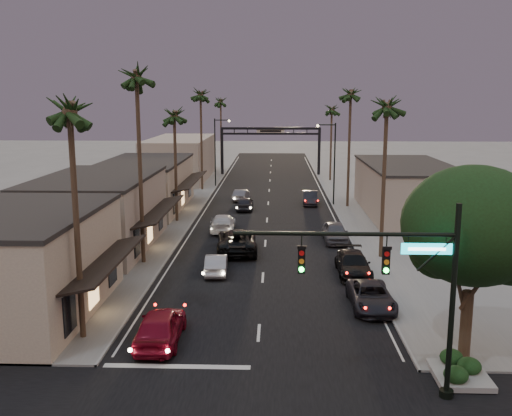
# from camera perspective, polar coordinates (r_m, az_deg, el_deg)

# --- Properties ---
(ground) EXTENTS (200.00, 200.00, 0.00)m
(ground) POSITION_cam_1_polar(r_m,az_deg,el_deg) (58.14, 1.16, -0.60)
(ground) COLOR slate
(ground) RESTS_ON ground
(road) EXTENTS (14.00, 120.00, 0.02)m
(road) POSITION_cam_1_polar(r_m,az_deg,el_deg) (63.04, 1.22, 0.32)
(road) COLOR black
(road) RESTS_ON ground
(sidewalk_left) EXTENTS (5.00, 92.00, 0.12)m
(sidewalk_left) POSITION_cam_1_polar(r_m,az_deg,el_deg) (70.67, -6.43, 1.45)
(sidewalk_left) COLOR slate
(sidewalk_left) RESTS_ON ground
(sidewalk_right) EXTENTS (5.00, 92.00, 0.12)m
(sidewalk_right) POSITION_cam_1_polar(r_m,az_deg,el_deg) (70.46, 9.05, 1.36)
(sidewalk_right) COLOR slate
(sidewalk_right) RESTS_ON ground
(storefront_near) EXTENTS (8.00, 12.00, 5.50)m
(storefront_near) POSITION_cam_1_polar(r_m,az_deg,el_deg) (33.28, -22.70, -5.40)
(storefront_near) COLOR tan
(storefront_near) RESTS_ON ground
(storefront_mid) EXTENTS (8.00, 14.00, 5.50)m
(storefront_mid) POSITION_cam_1_polar(r_m,az_deg,el_deg) (45.98, -15.52, -0.59)
(storefront_mid) COLOR gray
(storefront_mid) RESTS_ON ground
(storefront_far) EXTENTS (8.00, 16.00, 5.00)m
(storefront_far) POSITION_cam_1_polar(r_m,az_deg,el_deg) (61.23, -11.07, 2.17)
(storefront_far) COLOR tan
(storefront_far) RESTS_ON ground
(storefront_dist) EXTENTS (8.00, 20.00, 6.00)m
(storefront_dist) POSITION_cam_1_polar(r_m,az_deg,el_deg) (83.56, -7.56, 4.92)
(storefront_dist) COLOR gray
(storefront_dist) RESTS_ON ground
(building_right) EXTENTS (8.00, 18.00, 5.00)m
(building_right) POSITION_cam_1_polar(r_m,az_deg,el_deg) (59.18, 14.85, 1.70)
(building_right) COLOR gray
(building_right) RESTS_ON ground
(traffic_signal) EXTENTS (8.51, 0.22, 7.80)m
(traffic_signal) POSITION_cam_1_polar(r_m,az_deg,el_deg) (22.50, 14.55, -6.34)
(traffic_signal) COLOR black
(traffic_signal) RESTS_ON ground
(corner_tree) EXTENTS (6.20, 6.20, 8.80)m
(corner_tree) POSITION_cam_1_polar(r_m,az_deg,el_deg) (26.52, 21.06, -2.10)
(corner_tree) COLOR #38281C
(corner_tree) RESTS_ON ground
(planter) EXTENTS (2.20, 2.60, 0.24)m
(planter) POSITION_cam_1_polar(r_m,az_deg,el_deg) (26.47, 19.68, -15.80)
(planter) COLOR gray
(planter) RESTS_ON ground
(arch) EXTENTS (15.20, 0.40, 7.27)m
(arch) POSITION_cam_1_polar(r_m,az_deg,el_deg) (87.17, 1.46, 6.93)
(arch) COLOR black
(arch) RESTS_ON ground
(streetlight_right) EXTENTS (2.13, 0.30, 9.00)m
(streetlight_right) POSITION_cam_1_polar(r_m,az_deg,el_deg) (62.58, 7.62, 5.07)
(streetlight_right) COLOR black
(streetlight_right) RESTS_ON ground
(streetlight_left) EXTENTS (2.13, 0.30, 9.00)m
(streetlight_left) POSITION_cam_1_polar(r_m,az_deg,el_deg) (75.62, -3.91, 6.14)
(streetlight_left) COLOR black
(streetlight_left) RESTS_ON ground
(palm_la) EXTENTS (3.20, 3.20, 13.20)m
(palm_la) POSITION_cam_1_polar(r_m,az_deg,el_deg) (27.60, -18.20, 10.02)
(palm_la) COLOR #38281C
(palm_la) RESTS_ON ground
(palm_lb) EXTENTS (3.20, 3.20, 15.20)m
(palm_lb) POSITION_cam_1_polar(r_m,az_deg,el_deg) (40.11, -11.89, 13.23)
(palm_lb) COLOR #38281C
(palm_lb) RESTS_ON ground
(palm_lc) EXTENTS (3.20, 3.20, 12.20)m
(palm_lc) POSITION_cam_1_polar(r_m,az_deg,el_deg) (53.80, -8.19, 9.60)
(palm_lc) COLOR #38281C
(palm_lc) RESTS_ON ground
(palm_ld) EXTENTS (3.20, 3.20, 14.20)m
(palm_ld) POSITION_cam_1_polar(r_m,az_deg,el_deg) (72.57, -5.57, 11.51)
(palm_ld) COLOR #38281C
(palm_ld) RESTS_ON ground
(palm_ra) EXTENTS (3.20, 3.20, 13.20)m
(palm_ra) POSITION_cam_1_polar(r_m,az_deg,el_deg) (41.70, 12.99, 10.42)
(palm_ra) COLOR #38281C
(palm_ra) RESTS_ON ground
(palm_rb) EXTENTS (3.20, 3.20, 14.20)m
(palm_rb) POSITION_cam_1_polar(r_m,az_deg,el_deg) (61.46, 9.47, 11.53)
(palm_rb) COLOR #38281C
(palm_rb) RESTS_ON ground
(palm_rc) EXTENTS (3.20, 3.20, 12.20)m
(palm_rc) POSITION_cam_1_polar(r_m,az_deg,el_deg) (81.34, 7.60, 10.03)
(palm_rc) COLOR #38281C
(palm_rc) RESTS_ON ground
(palm_far) EXTENTS (3.20, 3.20, 13.20)m
(palm_far) POSITION_cam_1_polar(r_m,az_deg,el_deg) (95.39, -3.56, 10.81)
(palm_far) COLOR #38281C
(palm_far) RESTS_ON ground
(oncoming_red) EXTENTS (2.07, 5.02, 1.70)m
(oncoming_red) POSITION_cam_1_polar(r_m,az_deg,el_deg) (28.35, -9.54, -11.56)
(oncoming_red) COLOR maroon
(oncoming_red) RESTS_ON ground
(oncoming_pickup) EXTENTS (3.38, 6.57, 1.77)m
(oncoming_pickup) POSITION_cam_1_polar(r_m,az_deg,el_deg) (43.75, -1.92, -3.28)
(oncoming_pickup) COLOR black
(oncoming_pickup) RESTS_ON ground
(oncoming_silver) EXTENTS (1.63, 4.11, 1.33)m
(oncoming_silver) POSITION_cam_1_polar(r_m,az_deg,el_deg) (38.61, -3.99, -5.58)
(oncoming_silver) COLOR #9A999F
(oncoming_silver) RESTS_ON ground
(oncoming_white) EXTENTS (2.26, 5.23, 1.50)m
(oncoming_white) POSITION_cam_1_polar(r_m,az_deg,el_deg) (50.57, -3.33, -1.50)
(oncoming_white) COLOR #B7B7B7
(oncoming_white) RESTS_ON ground
(oncoming_dgrey) EXTENTS (1.72, 4.22, 1.43)m
(oncoming_dgrey) POSITION_cam_1_polar(r_m,az_deg,el_deg) (59.98, -1.13, 0.46)
(oncoming_dgrey) COLOR black
(oncoming_dgrey) RESTS_ON ground
(oncoming_grey_far) EXTENTS (1.85, 4.16, 1.33)m
(oncoming_grey_far) POSITION_cam_1_polar(r_m,az_deg,el_deg) (65.43, -1.49, 1.29)
(oncoming_grey_far) COLOR #56555B
(oncoming_grey_far) RESTS_ON ground
(curbside_near) EXTENTS (2.38, 5.03, 1.39)m
(curbside_near) POSITION_cam_1_polar(r_m,az_deg,el_deg) (32.99, 11.43, -8.64)
(curbside_near) COLOR black
(curbside_near) RESTS_ON ground
(curbside_black) EXTENTS (2.12, 5.20, 1.51)m
(curbside_black) POSITION_cam_1_polar(r_m,az_deg,el_deg) (38.64, 9.69, -5.56)
(curbside_black) COLOR black
(curbside_black) RESTS_ON ground
(curbside_grey) EXTENTS (1.96, 4.73, 1.60)m
(curbside_grey) POSITION_cam_1_polar(r_m,az_deg,el_deg) (47.21, 7.93, -2.42)
(curbside_grey) COLOR #4B4A4F
(curbside_grey) RESTS_ON ground
(curbside_far) EXTENTS (1.79, 4.55, 1.48)m
(curbside_far) POSITION_cam_1_polar(r_m,az_deg,el_deg) (63.43, 5.45, 1.01)
(curbside_far) COLOR black
(curbside_far) RESTS_ON ground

